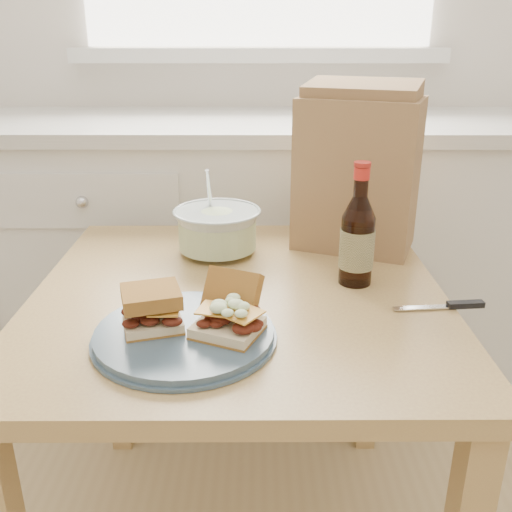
{
  "coord_description": "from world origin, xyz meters",
  "views": [
    {
      "loc": [
        -0.0,
        -0.17,
        1.2
      ],
      "look_at": [
        -0.01,
        0.89,
        0.78
      ],
      "focal_mm": 40.0,
      "sensor_mm": 36.0,
      "label": 1
    }
  ],
  "objects_px": {
    "beer_bottle": "(357,239)",
    "coleslaw_bowl": "(217,232)",
    "dining_table": "(239,334)",
    "plate": "(184,335)",
    "paper_bag": "(357,175)"
  },
  "relations": [
    {
      "from": "plate",
      "to": "coleslaw_bowl",
      "type": "relative_size",
      "value": 1.49
    },
    {
      "from": "paper_bag",
      "to": "dining_table",
      "type": "bearing_deg",
      "value": -114.64
    },
    {
      "from": "dining_table",
      "to": "plate",
      "type": "bearing_deg",
      "value": -113.9
    },
    {
      "from": "beer_bottle",
      "to": "paper_bag",
      "type": "xyz_separation_m",
      "value": [
        0.03,
        0.23,
        0.08
      ]
    },
    {
      "from": "beer_bottle",
      "to": "paper_bag",
      "type": "relative_size",
      "value": 0.72
    },
    {
      "from": "beer_bottle",
      "to": "coleslaw_bowl",
      "type": "bearing_deg",
      "value": 164.83
    },
    {
      "from": "dining_table",
      "to": "paper_bag",
      "type": "relative_size",
      "value": 2.36
    },
    {
      "from": "dining_table",
      "to": "beer_bottle",
      "type": "height_order",
      "value": "beer_bottle"
    },
    {
      "from": "paper_bag",
      "to": "beer_bottle",
      "type": "bearing_deg",
      "value": -76.66
    },
    {
      "from": "paper_bag",
      "to": "coleslaw_bowl",
      "type": "bearing_deg",
      "value": -149.79
    },
    {
      "from": "dining_table",
      "to": "coleslaw_bowl",
      "type": "xyz_separation_m",
      "value": [
        -0.06,
        0.22,
        0.16
      ]
    },
    {
      "from": "plate",
      "to": "beer_bottle",
      "type": "bearing_deg",
      "value": 36.21
    },
    {
      "from": "beer_bottle",
      "to": "dining_table",
      "type": "bearing_deg",
      "value": -155.54
    },
    {
      "from": "plate",
      "to": "paper_bag",
      "type": "xyz_separation_m",
      "value": [
        0.36,
        0.47,
        0.17
      ]
    },
    {
      "from": "beer_bottle",
      "to": "paper_bag",
      "type": "bearing_deg",
      "value": 96.91
    }
  ]
}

